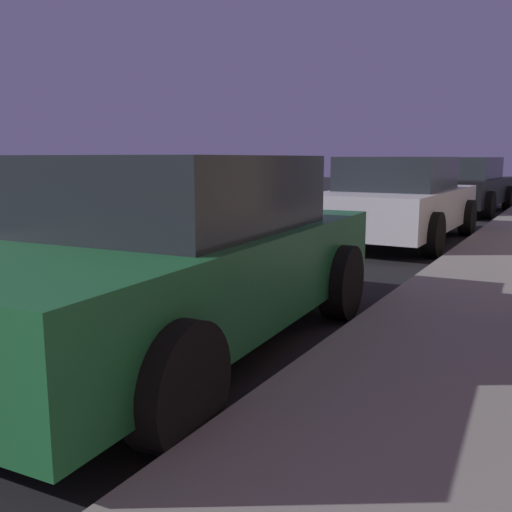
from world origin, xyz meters
TOP-DOWN VIEW (x-y plane):
  - car_green at (2.85, 3.75)m, footprint 2.30×4.26m
  - car_silver at (2.85, 9.99)m, footprint 2.05×4.37m
  - car_black at (2.85, 15.97)m, footprint 2.25×4.57m

SIDE VIEW (x-z plane):
  - car_silver at x=2.85m, z-range -0.01..1.42m
  - car_green at x=2.85m, z-range -0.01..1.42m
  - car_black at x=2.85m, z-range 0.00..1.43m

